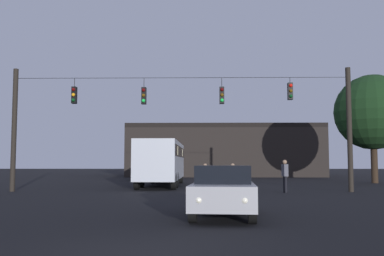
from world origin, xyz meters
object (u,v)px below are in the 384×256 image
(pedestrian_crossing_left, at_px, (285,174))
(tree_left_silhouette, at_px, (373,112))
(car_far_left, at_px, (145,171))
(city_bus, at_px, (162,159))
(pedestrian_crossing_center, at_px, (205,176))
(car_near_right, at_px, (223,190))
(pedestrian_crossing_right, at_px, (233,176))

(pedestrian_crossing_left, height_order, tree_left_silhouette, tree_left_silhouette)
(car_far_left, height_order, tree_left_silhouette, tree_left_silhouette)
(city_bus, bearing_deg, pedestrian_crossing_center, -64.17)
(city_bus, distance_m, car_near_right, 17.51)
(pedestrian_crossing_left, xyz_separation_m, tree_left_silhouette, (9.23, 11.18, 4.62))
(pedestrian_crossing_center, relative_size, pedestrian_crossing_right, 0.99)
(pedestrian_crossing_center, bearing_deg, car_near_right, -87.86)
(car_near_right, bearing_deg, pedestrian_crossing_left, 69.65)
(car_far_left, xyz_separation_m, pedestrian_crossing_left, (9.67, -16.54, 0.21))
(car_near_right, relative_size, pedestrian_crossing_center, 2.84)
(car_near_right, bearing_deg, car_far_left, 102.14)
(city_bus, distance_m, tree_left_silhouette, 17.45)
(pedestrian_crossing_center, relative_size, tree_left_silhouette, 0.18)
(pedestrian_crossing_left, bearing_deg, city_bus, 137.05)
(car_far_left, relative_size, pedestrian_crossing_left, 2.47)
(car_far_left, bearing_deg, pedestrian_crossing_right, -67.13)
(city_bus, distance_m, car_far_left, 10.19)
(car_near_right, xyz_separation_m, pedestrian_crossing_center, (-0.41, 11.11, 0.08))
(pedestrian_crossing_right, bearing_deg, pedestrian_crossing_left, -4.48)
(city_bus, bearing_deg, pedestrian_crossing_left, -42.95)
(city_bus, xyz_separation_m, pedestrian_crossing_left, (7.21, -6.71, -0.86))
(pedestrian_crossing_left, distance_m, pedestrian_crossing_right, 2.80)
(car_near_right, height_order, pedestrian_crossing_right, pedestrian_crossing_right)
(city_bus, distance_m, pedestrian_crossing_right, 7.92)
(car_near_right, relative_size, tree_left_silhouette, 0.51)
(city_bus, height_order, pedestrian_crossing_right, city_bus)
(pedestrian_crossing_right, bearing_deg, tree_left_silhouette, 42.37)
(car_far_left, height_order, pedestrian_crossing_left, pedestrian_crossing_left)
(city_bus, xyz_separation_m, tree_left_silhouette, (16.45, 4.47, 3.76))
(car_near_right, xyz_separation_m, pedestrian_crossing_left, (3.87, 10.44, 0.21))
(city_bus, relative_size, car_near_right, 2.48)
(pedestrian_crossing_center, height_order, pedestrian_crossing_right, pedestrian_crossing_right)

